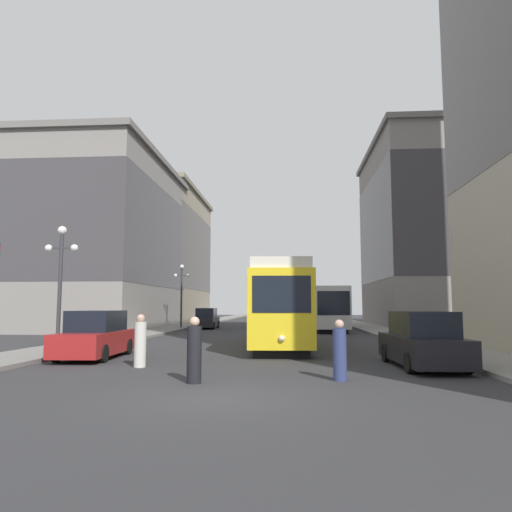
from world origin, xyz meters
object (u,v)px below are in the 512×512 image
at_px(pedestrian_crossing_far, 140,342).
at_px(lamp_post_left_near, 61,268).
at_px(parked_car_left_near, 206,319).
at_px(parked_car_right_far, 422,341).
at_px(parked_car_left_mid, 96,336).
at_px(pedestrian_crossing_near, 194,352).
at_px(transit_bus, 325,307).
at_px(pedestrian_on_sidewalk, 340,352).
at_px(lamp_post_left_far, 182,286).
at_px(streetcar, 279,304).

height_order(pedestrian_crossing_far, lamp_post_left_near, lamp_post_left_near).
distance_m(parked_car_left_near, parked_car_right_far, 28.99).
bearing_deg(parked_car_left_mid, pedestrian_crossing_near, -50.85).
bearing_deg(transit_bus, parked_car_left_near, 165.61).
bearing_deg(parked_car_left_mid, transit_bus, 62.65).
height_order(pedestrian_crossing_near, pedestrian_on_sidewalk, pedestrian_crossing_near).
height_order(pedestrian_crossing_far, pedestrian_on_sidewalk, pedestrian_crossing_far).
bearing_deg(parked_car_right_far, lamp_post_left_near, -13.56).
xyz_separation_m(transit_bus, pedestrian_crossing_near, (-5.37, -27.81, -1.15)).
xyz_separation_m(pedestrian_crossing_near, pedestrian_crossing_far, (-2.43, 3.10, 0.00)).
xyz_separation_m(parked_car_right_far, pedestrian_crossing_far, (-9.25, -0.58, -0.04)).
bearing_deg(parked_car_left_near, lamp_post_left_far, -138.80).
xyz_separation_m(parked_car_right_far, lamp_post_left_far, (-13.74, 24.73, 2.89)).
xyz_separation_m(streetcar, pedestrian_crossing_near, (-1.91, -11.73, -1.30)).
height_order(pedestrian_crossing_near, lamp_post_left_far, lamp_post_left_far).
distance_m(streetcar, parked_car_right_far, 9.52).
bearing_deg(parked_car_left_near, parked_car_left_mid, -91.31).
xyz_separation_m(streetcar, parked_car_right_far, (4.91, -8.05, -1.26)).
bearing_deg(parked_car_right_far, pedestrian_crossing_far, 1.42).
bearing_deg(pedestrian_crossing_far, streetcar, 128.70).
height_order(parked_car_right_far, pedestrian_crossing_near, parked_car_right_far).
xyz_separation_m(parked_car_left_near, parked_car_left_mid, (-0.00, -24.45, -0.00)).
xyz_separation_m(transit_bus, parked_car_left_mid, (-10.39, -22.11, -1.10)).
bearing_deg(pedestrian_on_sidewalk, lamp_post_left_far, 105.68).
bearing_deg(parked_car_left_near, lamp_post_left_near, -95.89).
xyz_separation_m(parked_car_right_far, pedestrian_on_sidewalk, (-2.99, -3.00, -0.09)).
xyz_separation_m(parked_car_left_mid, pedestrian_on_sidewalk, (8.85, -5.02, -0.09)).
distance_m(streetcar, transit_bus, 16.45).
bearing_deg(lamp_post_left_near, streetcar, 30.92).
xyz_separation_m(pedestrian_on_sidewalk, lamp_post_left_near, (-10.75, 5.77, 2.80)).
xyz_separation_m(transit_bus, pedestrian_on_sidewalk, (-1.53, -27.13, -1.19)).
distance_m(streetcar, lamp_post_left_near, 10.39).
relative_size(transit_bus, parked_car_left_mid, 2.57).
relative_size(pedestrian_on_sidewalk, lamp_post_left_far, 0.30).
xyz_separation_m(streetcar, transit_bus, (3.46, 16.08, -0.15)).
distance_m(streetcar, parked_car_left_near, 19.71).
relative_size(parked_car_left_near, parked_car_left_mid, 1.00).
relative_size(parked_car_left_mid, pedestrian_crossing_near, 2.77).
distance_m(streetcar, parked_car_left_mid, 9.27).
relative_size(pedestrian_crossing_near, pedestrian_crossing_far, 1.00).
distance_m(parked_car_left_mid, lamp_post_left_far, 22.97).
height_order(streetcar, parked_car_left_near, streetcar).
relative_size(lamp_post_left_near, lamp_post_left_far, 0.95).
bearing_deg(pedestrian_crossing_near, streetcar, -172.05).
bearing_deg(transit_bus, parked_car_left_mid, -116.88).
bearing_deg(pedestrian_on_sidewalk, pedestrian_crossing_near, -175.50).
distance_m(parked_car_left_near, pedestrian_on_sidewalk, 30.77).
bearing_deg(parked_car_left_mid, pedestrian_on_sidewalk, -31.76).
xyz_separation_m(parked_car_left_mid, lamp_post_left_near, (-1.90, 0.75, 2.71)).
bearing_deg(parked_car_left_mid, streetcar, 38.86).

